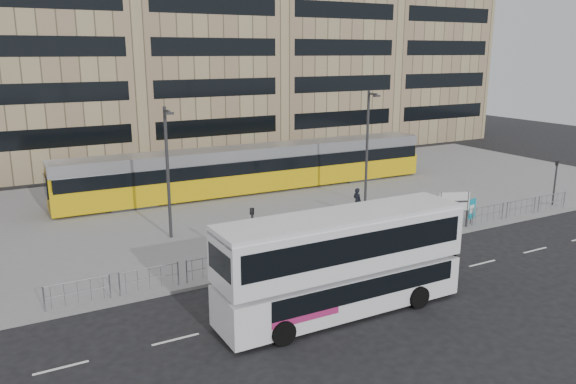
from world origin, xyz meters
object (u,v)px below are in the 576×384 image
double_decker_bus (342,260)px  station_sign (454,203)px  lamp_post_east (368,143)px  ad_panel (471,209)px  pedestrian (357,202)px  traffic_light_west (253,231)px  traffic_light_east (556,177)px  tram (254,168)px  lamp_post_west (168,167)px

double_decker_bus → station_sign: bearing=26.2°
lamp_post_east → double_decker_bus: bearing=-130.0°
ad_panel → pedestrian: 6.99m
pedestrian → traffic_light_west: traffic_light_west is taller
double_decker_bus → traffic_light_east: bearing=16.2°
double_decker_bus → station_sign: (12.02, 5.87, -0.62)m
tram → pedestrian: bearing=-71.3°
station_sign → traffic_light_east: 9.75m
traffic_light_west → pedestrian: bearing=3.1°
double_decker_bus → lamp_post_east: 16.89m
tram → lamp_post_west: bearing=-137.9°
traffic_light_east → ad_panel: bearing=169.2°
tram → ad_panel: tram is taller
pedestrian → lamp_post_west: (-11.83, 1.44, 3.15)m
traffic_light_east → lamp_post_west: lamp_post_west is taller
lamp_post_west → lamp_post_east: bearing=2.6°
ad_panel → traffic_light_west: size_ratio=0.50×
double_decker_bus → pedestrian: bearing=51.7°
tram → pedestrian: (2.89, -9.17, -0.80)m
pedestrian → traffic_light_west: (-9.85, -5.17, 1.07)m
double_decker_bus → tram: 20.70m
ad_panel → lamp_post_west: (-16.87, 6.27, 3.15)m
ad_panel → traffic_light_west: (-14.89, -0.34, 1.06)m
double_decker_bus → pedestrian: 13.77m
traffic_light_west → lamp_post_east: (12.09, 7.26, 2.27)m
pedestrian → traffic_light_east: 14.01m
double_decker_bus → ad_panel: (13.56, 5.91, -1.21)m
ad_panel → traffic_light_east: size_ratio=0.50×
ad_panel → traffic_light_east: bearing=-10.7°
traffic_light_west → traffic_light_east: bearing=-22.8°
double_decker_bus → station_sign: double_decker_bus is taller
traffic_light_east → lamp_post_east: bearing=135.8°
tram → lamp_post_west: size_ratio=3.92×
ad_panel → traffic_light_west: 14.93m
double_decker_bus → lamp_post_east: (10.76, 12.84, 2.12)m
ad_panel → lamp_post_east: 8.18m
traffic_light_west → lamp_post_west: bearing=82.1°
ad_panel → lamp_post_west: size_ratio=0.21×
station_sign → lamp_post_east: 7.59m
station_sign → lamp_post_west: size_ratio=0.29×
lamp_post_east → tram: bearing=126.0°
tram → traffic_light_west: bearing=-114.6°
traffic_light_east → lamp_post_west: (-25.06, 5.91, 2.09)m
pedestrian → traffic_light_west: size_ratio=0.58×
traffic_light_west → lamp_post_east: size_ratio=0.40×
traffic_light_east → lamp_post_west: 25.84m
traffic_light_west → lamp_post_west: lamp_post_west is taller
tram → traffic_light_west: (-6.96, -14.34, 0.26)m
double_decker_bus → ad_panel: size_ratio=6.76×
pedestrian → tram: bearing=6.1°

